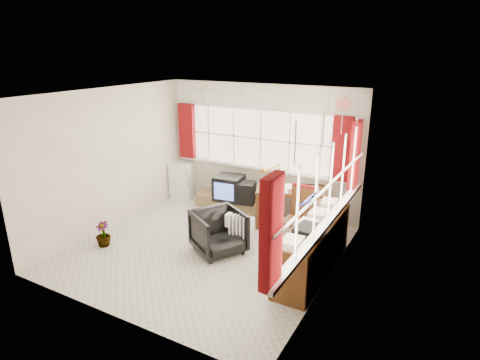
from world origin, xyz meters
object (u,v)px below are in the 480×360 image
object	(u,v)px
radiator	(241,237)
office_chair	(219,232)
desk	(291,205)
tv_bench	(230,202)
mini_fridge	(183,179)
task_chair	(301,216)
desk_lamp	(279,171)
crt_tv	(229,188)
credenza	(313,246)

from	to	relation	value
radiator	office_chair	bearing A→B (deg)	-150.12
desk	tv_bench	distance (m)	1.45
desk	mini_fridge	size ratio (longest dim) A/B	1.79
desk	tv_bench	bearing A→B (deg)	171.59
task_chair	desk	bearing A→B (deg)	121.31
desk_lamp	crt_tv	bearing A→B (deg)	175.76
task_chair	tv_bench	bearing A→B (deg)	152.59
task_chair	office_chair	bearing A→B (deg)	-145.96
task_chair	credenza	world-z (taller)	task_chair
desk_lamp	credenza	distance (m)	1.81
radiator	mini_fridge	size ratio (longest dim) A/B	0.80
task_chair	radiator	xyz separation A→B (m)	(-0.78, -0.56, -0.31)
mini_fridge	desk_lamp	bearing A→B (deg)	-7.53
desk	credenza	distance (m)	1.58
desk	mini_fridge	xyz separation A→B (m)	(-2.66, 0.29, -0.01)
desk_lamp	task_chair	distance (m)	1.11
tv_bench	mini_fridge	world-z (taller)	mini_fridge
radiator	tv_bench	size ratio (longest dim) A/B	0.44
tv_bench	mini_fridge	bearing A→B (deg)	176.34
crt_tv	office_chair	bearing A→B (deg)	-65.24
credenza	crt_tv	world-z (taller)	credenza
credenza	crt_tv	distance (m)	2.60
radiator	tv_bench	xyz separation A→B (m)	(-1.09, 1.53, -0.13)
radiator	mini_fridge	distance (m)	2.84
office_chair	tv_bench	xyz separation A→B (m)	(-0.78, 1.71, -0.22)
tv_bench	office_chair	bearing A→B (deg)	-65.48
credenza	desk	bearing A→B (deg)	123.64
office_chair	crt_tv	distance (m)	1.71
radiator	credenza	distance (m)	1.20
desk	radiator	bearing A→B (deg)	-103.40
tv_bench	mini_fridge	distance (m)	1.28
crt_tv	radiator	bearing A→B (deg)	-53.08
office_chair	credenza	size ratio (longest dim) A/B	0.38
desk_lamp	crt_tv	distance (m)	1.23
crt_tv	desk_lamp	bearing A→B (deg)	-4.24
desk	task_chair	distance (m)	0.91
crt_tv	credenza	bearing A→B (deg)	-31.59
tv_bench	crt_tv	size ratio (longest dim) A/B	2.39
mini_fridge	radiator	bearing A→B (deg)	-34.44
task_chair	radiator	size ratio (longest dim) A/B	1.71
task_chair	crt_tv	size ratio (longest dim) A/B	1.81
desk	task_chair	world-z (taller)	task_chair
task_chair	mini_fridge	xyz separation A→B (m)	(-3.12, 1.05, -0.18)
task_chair	crt_tv	xyz separation A→B (m)	(-1.80, 0.81, -0.07)
mini_fridge	crt_tv	bearing A→B (deg)	-10.25
office_chair	credenza	xyz separation A→B (m)	(1.50, 0.19, 0.05)
crt_tv	task_chair	bearing A→B (deg)	-24.21
desk_lamp	mini_fridge	distance (m)	2.52
radiator	credenza	bearing A→B (deg)	0.27
office_chair	radiator	bearing A→B (deg)	-28.66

